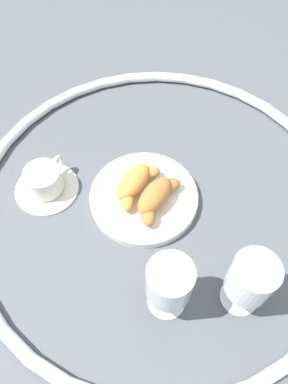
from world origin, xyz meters
name	(u,v)px	position (x,y,z in m)	size (l,w,h in m)	color
ground_plane	(158,201)	(0.00, 0.00, 0.00)	(2.20, 2.20, 0.00)	#4C4F56
table_chrome_rim	(158,198)	(0.00, 0.00, 0.01)	(0.78, 0.78, 0.02)	silver
pastry_plate	(144,197)	(0.02, -0.02, 0.01)	(0.23, 0.23, 0.02)	silver
croissant_large	(135,183)	(0.03, -0.04, 0.04)	(0.13, 0.10, 0.04)	#CC893D
croissant_small	(156,197)	(0.01, 0.01, 0.04)	(0.13, 0.10, 0.04)	#AD6B33
coffee_cup_near	(45,182)	(0.18, -0.15, 0.03)	(0.14, 0.14, 0.06)	silver
juice_glass_left	(169,284)	(0.11, 0.18, 0.09)	(0.08, 0.08, 0.14)	white
juice_glass_right	(251,280)	(-0.01, 0.25, 0.09)	(0.08, 0.08, 0.14)	white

